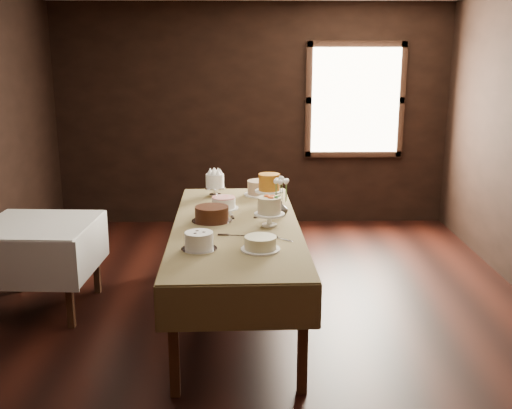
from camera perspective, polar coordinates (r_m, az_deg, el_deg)
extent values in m
cube|color=black|center=(5.32, 0.04, -10.51)|extent=(5.00, 6.00, 0.01)
cube|color=black|center=(7.87, -0.33, 8.27)|extent=(5.00, 0.02, 2.80)
cube|color=black|center=(2.01, 1.49, -10.30)|extent=(5.00, 0.02, 2.80)
cube|color=#FFEABF|center=(7.91, 9.26, 9.57)|extent=(1.10, 0.05, 1.30)
cube|color=#3D2316|center=(4.10, -7.68, -12.76)|extent=(0.07, 0.07, 0.75)
cube|color=#3D2316|center=(6.39, -5.73, -2.65)|extent=(0.07, 0.07, 0.75)
cube|color=#3D2316|center=(4.11, 4.38, -12.61)|extent=(0.07, 0.07, 0.75)
cube|color=#3D2316|center=(6.39, 1.83, -2.57)|extent=(0.07, 0.07, 0.75)
cube|color=#3D2316|center=(5.08, -1.87, -2.19)|extent=(1.04, 2.62, 0.04)
cube|color=#958151|center=(5.07, -1.87, -1.91)|extent=(1.10, 2.68, 0.01)
cube|color=#3D2316|center=(6.15, -21.40, -4.38)|extent=(0.06, 0.06, 0.73)
cube|color=#3D2316|center=(5.23, -17.07, -7.26)|extent=(0.06, 0.06, 0.73)
cube|color=#3D2316|center=(5.89, -14.73, -4.64)|extent=(0.06, 0.06, 0.73)
cube|color=#3D2316|center=(5.57, -19.75, -1.97)|extent=(0.89, 0.89, 0.04)
cube|color=white|center=(5.56, -19.77, -1.72)|extent=(0.97, 0.97, 0.01)
cylinder|color=silver|center=(6.04, -3.85, 1.29)|extent=(0.22, 0.22, 0.11)
cylinder|color=white|center=(6.02, -3.87, 2.37)|extent=(0.25, 0.25, 0.13)
cylinder|color=white|center=(6.07, 0.35, 0.95)|extent=(0.31, 0.31, 0.01)
cylinder|color=tan|center=(6.06, 0.35, 1.62)|extent=(0.26, 0.26, 0.13)
cylinder|color=white|center=(5.56, -3.03, -0.35)|extent=(0.27, 0.27, 0.01)
cylinder|color=white|center=(5.55, -3.04, 0.16)|extent=(0.26, 0.26, 0.09)
cylinder|color=white|center=(5.69, 1.23, 0.73)|extent=(0.26, 0.26, 0.15)
cylinder|color=#BC6F1A|center=(5.66, 1.24, 2.22)|extent=(0.28, 0.28, 0.15)
cylinder|color=silver|center=(5.15, -4.13, -1.57)|extent=(0.34, 0.34, 0.01)
cylinder|color=#3B1A0C|center=(5.13, -4.14, -0.85)|extent=(0.40, 0.40, 0.12)
cylinder|color=white|center=(5.00, 1.25, -1.37)|extent=(0.25, 0.25, 0.12)
cylinder|color=beige|center=(4.96, 1.26, 0.05)|extent=(0.26, 0.26, 0.13)
cylinder|color=silver|center=(4.45, -5.32, -4.18)|extent=(0.26, 0.26, 0.01)
cylinder|color=white|center=(4.43, -5.34, -3.36)|extent=(0.29, 0.29, 0.12)
cylinder|color=white|center=(4.43, 0.42, -4.20)|extent=(0.29, 0.29, 0.01)
cylinder|color=beige|center=(4.41, 0.42, -3.58)|extent=(0.33, 0.33, 0.09)
cube|color=silver|center=(4.76, -1.63, -2.91)|extent=(0.24, 0.05, 0.01)
cube|color=silver|center=(4.66, 2.70, -3.29)|extent=(0.19, 0.18, 0.01)
cube|color=silver|center=(5.37, -2.36, -0.88)|extent=(0.06, 0.24, 0.01)
cube|color=silver|center=(5.35, 1.11, -0.94)|extent=(0.19, 0.18, 0.01)
imported|color=#2D2823|center=(5.33, 2.35, -0.36)|extent=(0.16, 0.16, 0.13)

